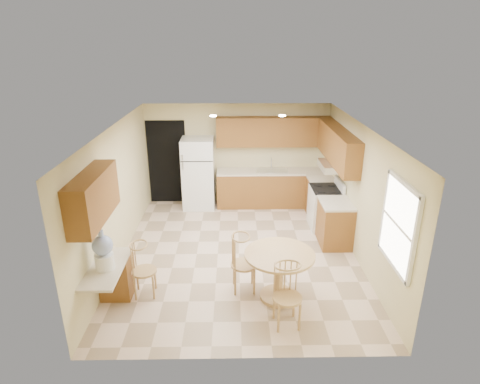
{
  "coord_description": "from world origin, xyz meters",
  "views": [
    {
      "loc": [
        -0.1,
        -6.9,
        3.96
      ],
      "look_at": [
        0.03,
        0.3,
        1.18
      ],
      "focal_mm": 30.0,
      "sensor_mm": 36.0,
      "label": 1
    }
  ],
  "objects_px": {
    "stove": "(325,207)",
    "dining_table": "(279,269)",
    "refrigerator": "(199,173)",
    "water_crock": "(103,252)",
    "chair_table_b": "(288,294)",
    "chair_table_a": "(244,261)",
    "chair_desk": "(142,267)"
  },
  "relations": [
    {
      "from": "dining_table",
      "to": "chair_table_a",
      "type": "bearing_deg",
      "value": 164.22
    },
    {
      "from": "stove",
      "to": "water_crock",
      "type": "xyz_separation_m",
      "value": [
        -3.92,
        -2.92,
        0.58
      ]
    },
    {
      "from": "stove",
      "to": "dining_table",
      "type": "xyz_separation_m",
      "value": [
        -1.31,
        -2.61,
        0.07
      ]
    },
    {
      "from": "refrigerator",
      "to": "chair_desk",
      "type": "xyz_separation_m",
      "value": [
        -0.6,
        -3.78,
        -0.31
      ]
    },
    {
      "from": "stove",
      "to": "chair_table_a",
      "type": "distance_m",
      "value": 3.08
    },
    {
      "from": "chair_desk",
      "to": "chair_table_b",
      "type": "bearing_deg",
      "value": 65.3
    },
    {
      "from": "chair_table_a",
      "to": "chair_desk",
      "type": "relative_size",
      "value": 1.08
    },
    {
      "from": "refrigerator",
      "to": "water_crock",
      "type": "relative_size",
      "value": 2.8
    },
    {
      "from": "stove",
      "to": "chair_table_b",
      "type": "bearing_deg",
      "value": -110.56
    },
    {
      "from": "refrigerator",
      "to": "chair_desk",
      "type": "relative_size",
      "value": 1.89
    },
    {
      "from": "refrigerator",
      "to": "chair_table_b",
      "type": "height_order",
      "value": "refrigerator"
    },
    {
      "from": "chair_table_a",
      "to": "chair_table_b",
      "type": "xyz_separation_m",
      "value": [
        0.6,
        -0.9,
        -0.01
      ]
    },
    {
      "from": "refrigerator",
      "to": "water_crock",
      "type": "bearing_deg",
      "value": -104.24
    },
    {
      "from": "stove",
      "to": "chair_desk",
      "type": "xyz_separation_m",
      "value": [
        -3.47,
        -2.56,
        0.09
      ]
    },
    {
      "from": "water_crock",
      "to": "stove",
      "type": "bearing_deg",
      "value": 36.62
    },
    {
      "from": "refrigerator",
      "to": "water_crock",
      "type": "xyz_separation_m",
      "value": [
        -1.05,
        -4.14,
        0.18
      ]
    },
    {
      "from": "stove",
      "to": "chair_table_a",
      "type": "relative_size",
      "value": 1.1
    },
    {
      "from": "refrigerator",
      "to": "stove",
      "type": "bearing_deg",
      "value": -22.99
    },
    {
      "from": "chair_desk",
      "to": "water_crock",
      "type": "xyz_separation_m",
      "value": [
        -0.45,
        -0.35,
        0.49
      ]
    },
    {
      "from": "chair_table_a",
      "to": "chair_desk",
      "type": "height_order",
      "value": "chair_table_a"
    },
    {
      "from": "chair_desk",
      "to": "refrigerator",
      "type": "bearing_deg",
      "value": 165.92
    },
    {
      "from": "chair_table_b",
      "to": "chair_desk",
      "type": "relative_size",
      "value": 1.06
    },
    {
      "from": "chair_table_a",
      "to": "chair_table_b",
      "type": "bearing_deg",
      "value": 30.17
    },
    {
      "from": "stove",
      "to": "dining_table",
      "type": "bearing_deg",
      "value": -116.61
    },
    {
      "from": "stove",
      "to": "water_crock",
      "type": "bearing_deg",
      "value": -143.38
    },
    {
      "from": "chair_table_b",
      "to": "water_crock",
      "type": "relative_size",
      "value": 1.57
    },
    {
      "from": "chair_desk",
      "to": "dining_table",
      "type": "bearing_deg",
      "value": 83.67
    },
    {
      "from": "water_crock",
      "to": "refrigerator",
      "type": "bearing_deg",
      "value": 75.76
    },
    {
      "from": "refrigerator",
      "to": "chair_table_a",
      "type": "distance_m",
      "value": 3.82
    },
    {
      "from": "dining_table",
      "to": "refrigerator",
      "type": "bearing_deg",
      "value": 112.23
    },
    {
      "from": "refrigerator",
      "to": "chair_table_b",
      "type": "distance_m",
      "value": 4.86
    },
    {
      "from": "dining_table",
      "to": "chair_table_b",
      "type": "distance_m",
      "value": 0.75
    }
  ]
}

